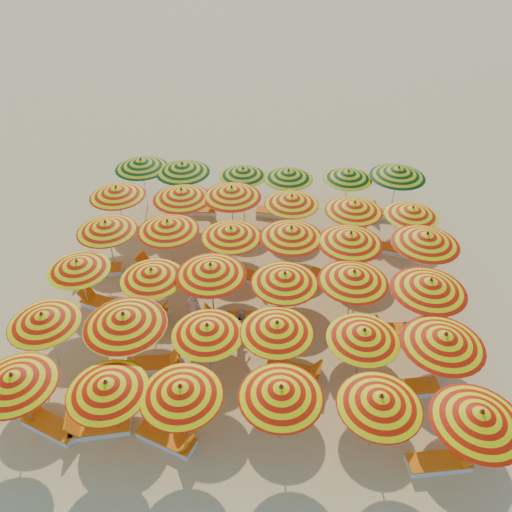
# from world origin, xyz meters

# --- Properties ---
(ground) EXTENTS (120.00, 120.00, 0.00)m
(ground) POSITION_xyz_m (0.00, 0.00, 0.00)
(ground) COLOR tan
(ground) RESTS_ON ground
(umbrella_0) EXTENTS (2.45, 2.45, 2.39)m
(umbrella_0) POSITION_xyz_m (-5.85, -5.99, 2.10)
(umbrella_0) COLOR silver
(umbrella_0) RESTS_ON ground
(umbrella_1) EXTENTS (2.79, 2.79, 2.34)m
(umbrella_1) POSITION_xyz_m (-3.33, -5.97, 2.06)
(umbrella_1) COLOR silver
(umbrella_1) RESTS_ON ground
(umbrella_2) EXTENTS (2.90, 2.90, 2.36)m
(umbrella_2) POSITION_xyz_m (-1.38, -5.93, 2.08)
(umbrella_2) COLOR silver
(umbrella_2) RESTS_ON ground
(umbrella_3) EXTENTS (2.71, 2.71, 2.40)m
(umbrella_3) POSITION_xyz_m (1.21, -5.75, 2.11)
(umbrella_3) COLOR silver
(umbrella_3) RESTS_ON ground
(umbrella_4) EXTENTS (2.29, 2.29, 2.36)m
(umbrella_4) POSITION_xyz_m (3.74, -5.78, 2.07)
(umbrella_4) COLOR silver
(umbrella_4) RESTS_ON ground
(umbrella_5) EXTENTS (2.74, 2.74, 2.50)m
(umbrella_5) POSITION_xyz_m (6.07, -6.12, 2.20)
(umbrella_5) COLOR silver
(umbrella_5) RESTS_ON ground
(umbrella_6) EXTENTS (2.79, 2.79, 2.33)m
(umbrella_6) POSITION_xyz_m (-6.06, -3.70, 2.05)
(umbrella_6) COLOR silver
(umbrella_6) RESTS_ON ground
(umbrella_7) EXTENTS (3.11, 3.11, 2.63)m
(umbrella_7) POSITION_xyz_m (-3.50, -3.76, 2.32)
(umbrella_7) COLOR silver
(umbrella_7) RESTS_ON ground
(umbrella_8) EXTENTS (2.77, 2.77, 2.29)m
(umbrella_8) POSITION_xyz_m (-1.07, -3.66, 2.01)
(umbrella_8) COLOR silver
(umbrella_8) RESTS_ON ground
(umbrella_9) EXTENTS (2.25, 2.25, 2.35)m
(umbrella_9) POSITION_xyz_m (0.97, -3.43, 2.07)
(umbrella_9) COLOR silver
(umbrella_9) RESTS_ON ground
(umbrella_10) EXTENTS (2.28, 2.28, 2.30)m
(umbrella_10) POSITION_xyz_m (3.51, -3.46, 2.03)
(umbrella_10) COLOR silver
(umbrella_10) RESTS_ON ground
(umbrella_11) EXTENTS (2.46, 2.46, 2.54)m
(umbrella_11) POSITION_xyz_m (5.72, -3.65, 2.23)
(umbrella_11) COLOR silver
(umbrella_11) RESTS_ON ground
(umbrella_12) EXTENTS (2.65, 2.65, 2.27)m
(umbrella_12) POSITION_xyz_m (-6.00, -1.07, 2.00)
(umbrella_12) COLOR silver
(umbrella_12) RESTS_ON ground
(umbrella_13) EXTENTS (2.27, 2.27, 2.31)m
(umbrella_13) POSITION_xyz_m (-3.34, -1.33, 2.03)
(umbrella_13) COLOR silver
(umbrella_13) RESTS_ON ground
(umbrella_14) EXTENTS (2.67, 2.67, 2.55)m
(umbrella_14) POSITION_xyz_m (-1.36, -1.18, 2.24)
(umbrella_14) COLOR silver
(umbrella_14) RESTS_ON ground
(umbrella_15) EXTENTS (2.59, 2.59, 2.41)m
(umbrella_15) POSITION_xyz_m (1.11, -1.25, 2.12)
(umbrella_15) COLOR silver
(umbrella_15) RESTS_ON ground
(umbrella_16) EXTENTS (2.79, 2.79, 2.48)m
(umbrella_16) POSITION_xyz_m (3.36, -1.03, 2.18)
(umbrella_16) COLOR silver
(umbrella_16) RESTS_ON ground
(umbrella_17) EXTENTS (2.88, 2.88, 2.59)m
(umbrella_17) POSITION_xyz_m (5.72, -1.37, 2.28)
(umbrella_17) COLOR silver
(umbrella_17) RESTS_ON ground
(umbrella_18) EXTENTS (2.35, 2.35, 2.41)m
(umbrella_18) POSITION_xyz_m (-5.71, 1.13, 2.12)
(umbrella_18) COLOR silver
(umbrella_18) RESTS_ON ground
(umbrella_19) EXTENTS (3.08, 3.08, 2.48)m
(umbrella_19) POSITION_xyz_m (-3.39, 1.30, 2.18)
(umbrella_19) COLOR silver
(umbrella_19) RESTS_ON ground
(umbrella_20) EXTENTS (2.29, 2.29, 2.41)m
(umbrella_20) POSITION_xyz_m (-0.99, 1.17, 2.12)
(umbrella_20) COLOR silver
(umbrella_20) RESTS_ON ground
(umbrella_21) EXTENTS (2.83, 2.83, 2.52)m
(umbrella_21) POSITION_xyz_m (1.23, 1.22, 2.22)
(umbrella_21) COLOR silver
(umbrella_21) RESTS_ON ground
(umbrella_22) EXTENTS (3.06, 3.06, 2.53)m
(umbrella_22) POSITION_xyz_m (3.37, 1.06, 2.23)
(umbrella_22) COLOR silver
(umbrella_22) RESTS_ON ground
(umbrella_23) EXTENTS (3.15, 3.15, 2.60)m
(umbrella_23) POSITION_xyz_m (6.06, 1.18, 2.29)
(umbrella_23) COLOR silver
(umbrella_23) RESTS_ON ground
(umbrella_24) EXTENTS (3.02, 3.02, 2.45)m
(umbrella_24) POSITION_xyz_m (-6.08, 3.60, 2.16)
(umbrella_24) COLOR silver
(umbrella_24) RESTS_ON ground
(umbrella_25) EXTENTS (2.82, 2.82, 2.55)m
(umbrella_25) POSITION_xyz_m (-3.32, 3.52, 2.24)
(umbrella_25) COLOR silver
(umbrella_25) RESTS_ON ground
(umbrella_26) EXTENTS (2.79, 2.79, 2.60)m
(umbrella_26) POSITION_xyz_m (-1.29, 3.77, 2.29)
(umbrella_26) COLOR silver
(umbrella_26) RESTS_ON ground
(umbrella_27) EXTENTS (2.78, 2.78, 2.37)m
(umbrella_27) POSITION_xyz_m (1.17, 3.71, 2.09)
(umbrella_27) COLOR silver
(umbrella_27) RESTS_ON ground
(umbrella_28) EXTENTS (2.59, 2.59, 2.43)m
(umbrella_28) POSITION_xyz_m (3.66, 3.35, 2.14)
(umbrella_28) COLOR silver
(umbrella_28) RESTS_ON ground
(umbrella_29) EXTENTS (2.17, 2.17, 2.27)m
(umbrella_29) POSITION_xyz_m (5.97, 3.41, 2.00)
(umbrella_29) COLOR silver
(umbrella_29) RESTS_ON ground
(umbrella_30) EXTENTS (2.61, 2.61, 2.54)m
(umbrella_30) POSITION_xyz_m (-5.68, 5.95, 2.24)
(umbrella_30) COLOR silver
(umbrella_30) RESTS_ON ground
(umbrella_31) EXTENTS (2.90, 2.90, 2.57)m
(umbrella_31) POSITION_xyz_m (-3.74, 5.70, 2.26)
(umbrella_31) COLOR silver
(umbrella_31) RESTS_ON ground
(umbrella_32) EXTENTS (2.65, 2.65, 2.29)m
(umbrella_32) POSITION_xyz_m (-1.08, 6.00, 2.01)
(umbrella_32) COLOR silver
(umbrella_32) RESTS_ON ground
(umbrella_33) EXTENTS (2.40, 2.40, 2.32)m
(umbrella_33) POSITION_xyz_m (0.96, 5.90, 2.05)
(umbrella_33) COLOR silver
(umbrella_33) RESTS_ON ground
(umbrella_34) EXTENTS (2.63, 2.63, 2.31)m
(umbrella_34) POSITION_xyz_m (3.59, 6.13, 2.03)
(umbrella_34) COLOR silver
(umbrella_34) RESTS_ON ground
(umbrella_35) EXTENTS (3.16, 3.16, 2.59)m
(umbrella_35) POSITION_xyz_m (5.72, 6.12, 2.28)
(umbrella_35) COLOR silver
(umbrella_35) RESTS_ON ground
(lounger_0) EXTENTS (1.83, 1.15, 0.69)m
(lounger_0) POSITION_xyz_m (-5.34, -6.04, 0.15)
(lounger_0) COLOR white
(lounger_0) RESTS_ON ground
(lounger_1) EXTENTS (1.82, 0.97, 0.69)m
(lounger_1) POSITION_xyz_m (-3.93, -5.98, 0.15)
(lounger_1) COLOR white
(lounger_1) RESTS_ON ground
(lounger_2) EXTENTS (1.83, 1.15, 0.69)m
(lounger_2) POSITION_xyz_m (-1.88, -6.14, 0.15)
(lounger_2) COLOR white
(lounger_2) RESTS_ON ground
(lounger_3) EXTENTS (1.81, 0.90, 0.69)m
(lounger_3) POSITION_xyz_m (5.57, -6.18, 0.15)
(lounger_3) COLOR white
(lounger_3) RESTS_ON ground
(lounger_4) EXTENTS (1.80, 0.86, 0.69)m
(lounger_4) POSITION_xyz_m (-2.90, -3.57, 0.15)
(lounger_4) COLOR white
(lounger_4) RESTS_ON ground
(lounger_5) EXTENTS (1.81, 0.91, 0.69)m
(lounger_5) POSITION_xyz_m (1.57, -3.48, 0.15)
(lounger_5) COLOR white
(lounger_5) RESTS_ON ground
(lounger_6) EXTENTS (1.81, 0.90, 0.69)m
(lounger_6) POSITION_xyz_m (5.12, -3.80, 0.15)
(lounger_6) COLOR white
(lounger_6) RESTS_ON ground
(lounger_7) EXTENTS (1.82, 1.02, 0.69)m
(lounger_7) POSITION_xyz_m (-5.49, -0.99, 0.15)
(lounger_7) COLOR white
(lounger_7) RESTS_ON ground
(lounger_8) EXTENTS (1.82, 0.97, 0.69)m
(lounger_8) POSITION_xyz_m (-3.84, -1.20, 0.15)
(lounger_8) COLOR white
(lounger_8) RESTS_ON ground
(lounger_9) EXTENTS (1.78, 0.75, 0.69)m
(lounger_9) POSITION_xyz_m (-0.86, -1.34, 0.15)
(lounger_9) COLOR white
(lounger_9) RESTS_ON ground
(lounger_10) EXTENTS (1.80, 0.83, 0.69)m
(lounger_10) POSITION_xyz_m (5.12, -1.37, 0.15)
(lounger_10) COLOR white
(lounger_10) RESTS_ON ground
(lounger_11) EXTENTS (1.82, 0.94, 0.69)m
(lounger_11) POSITION_xyz_m (-6.31, 0.90, 0.15)
(lounger_11) COLOR white
(lounger_11) RESTS_ON ground
(lounger_12) EXTENTS (1.83, 1.14, 0.69)m
(lounger_12) POSITION_xyz_m (-3.98, 1.09, 0.15)
(lounger_12) COLOR white
(lounger_12) RESTS_ON ground
(lounger_13) EXTENTS (1.83, 1.04, 0.69)m
(lounger_13) POSITION_xyz_m (-0.39, 1.06, 0.15)
(lounger_13) COLOR white
(lounger_13) RESTS_ON ground
(lounger_14) EXTENTS (1.82, 1.25, 0.69)m
(lounger_14) POSITION_xyz_m (2.86, 1.14, 0.15)
(lounger_14) COLOR white
(lounger_14) RESTS_ON ground
(lounger_15) EXTENTS (1.78, 0.76, 0.69)m
(lounger_15) POSITION_xyz_m (6.56, 1.10, 0.15)
(lounger_15) COLOR white
(lounger_15) RESTS_ON ground
(lounger_16) EXTENTS (1.83, 1.07, 0.69)m
(lounger_16) POSITION_xyz_m (4.16, 3.57, 0.15)
(lounger_16) COLOR white
(lounger_16) RESTS_ON ground
(lounger_17) EXTENTS (1.82, 0.93, 0.69)m
(lounger_17) POSITION_xyz_m (5.46, 3.34, 0.15)
(lounger_17) COLOR white
(lounger_17) RESTS_ON ground
(lounger_18) EXTENTS (1.77, 0.71, 0.69)m
(lounger_18) POSITION_xyz_m (-3.14, 5.54, 0.15)
(lounger_18) COLOR white
(lounger_18) RESTS_ON ground
(lounger_19) EXTENTS (1.79, 0.81, 0.69)m
(lounger_19) POSITION_xyz_m (0.46, 5.68, 0.15)
(lounger_19) COLOR white
(lounger_19) RESTS_ON ground
(lounger_20) EXTENTS (1.74, 0.59, 0.69)m
(lounger_20) POSITION_xyz_m (4.19, 6.08, 0.15)
(lounger_20) COLOR white
(lounger_20) RESTS_ON ground
(lounger_21) EXTENTS (1.73, 0.59, 0.69)m
(lounger_21) POSITION_xyz_m (5.12, 6.03, 0.15)
(lounger_21) COLOR white
(lounger_21) RESTS_ON ground
(beachgoer_a) EXTENTS (0.56, 0.40, 1.45)m
(beachgoer_a) POSITION_xyz_m (-1.97, -1.51, 0.73)
(beachgoer_a) COLOR tan
(beachgoer_a) RESTS_ON ground
(beachgoer_b) EXTENTS (0.54, 0.67, 1.30)m
(beachgoer_b) POSITION_xyz_m (-0.24, -1.99, 0.65)
(beachgoer_b) COLOR tan
(beachgoer_b) RESTS_ON ground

